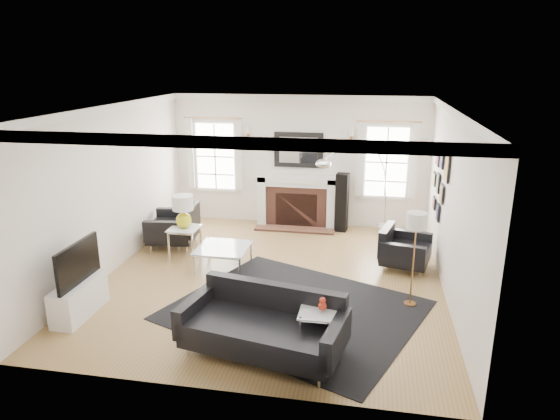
% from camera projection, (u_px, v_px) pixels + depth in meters
% --- Properties ---
extents(floor, '(6.00, 6.00, 0.00)m').
position_uv_depth(floor, '(272.00, 278.00, 8.32)').
color(floor, olive).
rests_on(floor, ground).
extents(back_wall, '(5.50, 0.04, 2.80)m').
position_uv_depth(back_wall, '(299.00, 161.00, 10.74)').
color(back_wall, silver).
rests_on(back_wall, floor).
extents(front_wall, '(5.50, 0.04, 2.80)m').
position_uv_depth(front_wall, '(215.00, 273.00, 5.09)').
color(front_wall, silver).
rests_on(front_wall, floor).
extents(left_wall, '(0.04, 6.00, 2.80)m').
position_uv_depth(left_wall, '(111.00, 190.00, 8.38)').
color(left_wall, silver).
rests_on(left_wall, floor).
extents(right_wall, '(0.04, 6.00, 2.80)m').
position_uv_depth(right_wall, '(452.00, 206.00, 7.44)').
color(right_wall, silver).
rests_on(right_wall, floor).
extents(ceiling, '(5.50, 6.00, 0.02)m').
position_uv_depth(ceiling, '(271.00, 108.00, 7.51)').
color(ceiling, white).
rests_on(ceiling, back_wall).
extents(crown_molding, '(5.50, 6.00, 0.12)m').
position_uv_depth(crown_molding, '(271.00, 112.00, 7.53)').
color(crown_molding, white).
rests_on(crown_molding, back_wall).
extents(fireplace, '(1.70, 0.69, 1.11)m').
position_uv_depth(fireplace, '(297.00, 202.00, 10.79)').
color(fireplace, white).
rests_on(fireplace, floor).
extents(mantel_mirror, '(1.05, 0.07, 0.75)m').
position_uv_depth(mantel_mirror, '(299.00, 150.00, 10.62)').
color(mantel_mirror, black).
rests_on(mantel_mirror, back_wall).
extents(window_left, '(1.24, 0.15, 1.62)m').
position_uv_depth(window_left, '(215.00, 156.00, 10.99)').
color(window_left, white).
rests_on(window_left, back_wall).
extents(window_right, '(1.24, 0.15, 1.62)m').
position_uv_depth(window_right, '(386.00, 162.00, 10.35)').
color(window_right, white).
rests_on(window_right, back_wall).
extents(gallery_wall, '(0.04, 1.73, 1.29)m').
position_uv_depth(gallery_wall, '(440.00, 178.00, 8.63)').
color(gallery_wall, black).
rests_on(gallery_wall, right_wall).
extents(tv_unit, '(0.35, 1.00, 1.09)m').
position_uv_depth(tv_unit, '(79.00, 293.00, 7.04)').
color(tv_unit, white).
rests_on(tv_unit, floor).
extents(area_rug, '(4.12, 3.82, 0.01)m').
position_uv_depth(area_rug, '(295.00, 310.00, 7.24)').
color(area_rug, black).
rests_on(area_rug, floor).
extents(sofa, '(2.13, 1.28, 0.65)m').
position_uv_depth(sofa, '(265.00, 326.00, 6.12)').
color(sofa, black).
rests_on(sofa, floor).
extents(armchair_left, '(0.98, 1.07, 0.66)m').
position_uv_depth(armchair_left, '(176.00, 228.00, 9.68)').
color(armchair_left, black).
rests_on(armchair_left, floor).
extents(armchair_right, '(0.97, 1.04, 0.59)m').
position_uv_depth(armchair_right, '(402.00, 250.00, 8.64)').
color(armchair_right, black).
rests_on(armchair_right, floor).
extents(coffee_table, '(0.87, 0.87, 0.39)m').
position_uv_depth(coffee_table, '(223.00, 249.00, 8.63)').
color(coffee_table, silver).
rests_on(coffee_table, floor).
extents(side_table_left, '(0.53, 0.53, 0.58)m').
position_uv_depth(side_table_left, '(184.00, 233.00, 9.05)').
color(side_table_left, silver).
rests_on(side_table_left, floor).
extents(nesting_table, '(0.55, 0.46, 0.60)m').
position_uv_depth(nesting_table, '(322.00, 321.00, 5.99)').
color(nesting_table, silver).
rests_on(nesting_table, floor).
extents(gourd_lamp, '(0.38, 0.38, 0.60)m').
position_uv_depth(gourd_lamp, '(183.00, 209.00, 8.92)').
color(gourd_lamp, yellow).
rests_on(gourd_lamp, side_table_left).
extents(orange_vase, '(0.11, 0.11, 0.17)m').
position_uv_depth(orange_vase, '(322.00, 305.00, 5.93)').
color(orange_vase, '#AF2916').
rests_on(orange_vase, nesting_table).
extents(arc_floor_lamp, '(1.47, 1.36, 2.08)m').
position_uv_depth(arc_floor_lamp, '(356.00, 186.00, 9.78)').
color(arc_floor_lamp, silver).
rests_on(arc_floor_lamp, floor).
extents(stick_floor_lamp, '(0.29, 0.29, 1.43)m').
position_uv_depth(stick_floor_lamp, '(416.00, 226.00, 7.06)').
color(stick_floor_lamp, '#B97B40').
rests_on(stick_floor_lamp, floor).
extents(speaker_tower, '(0.28, 0.28, 1.24)m').
position_uv_depth(speaker_tower, '(342.00, 202.00, 10.47)').
color(speaker_tower, black).
rests_on(speaker_tower, floor).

